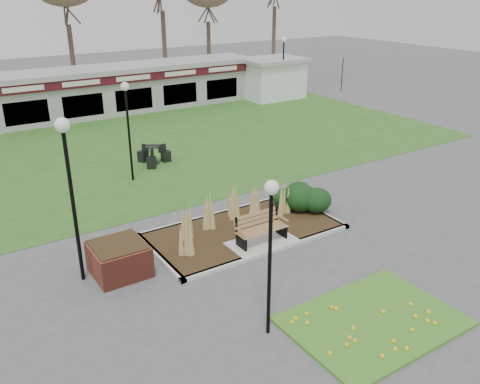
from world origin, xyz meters
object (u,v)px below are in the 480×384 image
brick_planter (119,259)px  lamp_post_near_right (271,226)px  lamp_post_mid_left (68,166)px  lamp_post_far_right (284,54)px  lamp_post_mid_right (127,110)px  patio_umbrella (341,87)px  food_pavilion (75,94)px  park_bench (260,227)px  service_hut (272,78)px  bistro_set_d (153,158)px

brick_planter → lamp_post_near_right: 5.47m
lamp_post_mid_left → lamp_post_far_right: bearing=39.5°
lamp_post_near_right → lamp_post_mid_right: lamp_post_mid_right is taller
patio_umbrella → food_pavilion: bearing=156.1°
park_bench → brick_planter: (-4.40, 0.75, -0.11)m
park_bench → service_hut: 22.32m
lamp_post_far_right → bistro_set_d: 15.69m
lamp_post_mid_left → lamp_post_mid_right: bearing=57.8°
lamp_post_far_right → bistro_set_d: size_ratio=2.75×
lamp_post_far_right → patio_umbrella: (1.85, -3.92, -1.80)m
lamp_post_mid_right → lamp_post_far_right: lamp_post_far_right is taller
service_hut → bistro_set_d: (-13.17, -8.73, -1.15)m
lamp_post_mid_left → patio_umbrella: lamp_post_mid_left is taller
lamp_post_mid_left → lamp_post_mid_right: (4.13, 6.55, -0.38)m
bistro_set_d → patio_umbrella: size_ratio=0.69×
food_pavilion → patio_umbrella: (15.53, -6.89, -0.11)m
brick_planter → bistro_set_d: bearing=60.2°
service_hut → lamp_post_mid_left: (-18.90, -16.74, 1.95)m
food_pavilion → patio_umbrella: bearing=-23.9°
park_bench → food_pavilion: 19.73m
brick_planter → food_pavilion: (4.40, 18.96, 1.00)m
lamp_post_far_right → patio_umbrella: 4.70m
patio_umbrella → bistro_set_d: bearing=-165.9°
service_hut → park_bench: bearing=-127.3°
lamp_post_near_right → lamp_post_mid_right: bearing=84.3°
bistro_set_d → park_bench: bearing=-92.1°
lamp_post_near_right → patio_umbrella: 24.47m
bistro_set_d → lamp_post_near_right: bearing=-102.1°
lamp_post_near_right → patio_umbrella: size_ratio=1.70×
food_pavilion → lamp_post_near_right: lamp_post_near_right is taller
lamp_post_far_right → lamp_post_mid_left: bearing=-140.5°
brick_planter → lamp_post_near_right: bearing=-66.1°
lamp_post_mid_right → lamp_post_far_right: 17.55m
park_bench → bistro_set_d: size_ratio=1.07×
lamp_post_near_right → bistro_set_d: 13.30m
lamp_post_mid_left → service_hut: bearing=41.5°
lamp_post_near_right → lamp_post_mid_right: size_ratio=0.94×
park_bench → patio_umbrella: (15.53, 12.83, 0.78)m
service_hut → lamp_post_mid_right: bearing=-145.4°
lamp_post_mid_right → food_pavilion: bearing=84.0°
park_bench → patio_umbrella: 20.16m
park_bench → brick_planter: bearing=170.3°
service_hut → lamp_post_far_right: (0.18, -1.00, 1.72)m
bistro_set_d → patio_umbrella: bearing=14.1°
service_hut → patio_umbrella: (2.03, -4.92, -0.09)m
lamp_post_mid_left → patio_umbrella: (20.93, 11.82, -2.04)m
park_bench → food_pavilion: bearing=90.0°
brick_planter → lamp_post_mid_left: (-1.00, 0.26, 2.93)m
lamp_post_near_right → lamp_post_mid_right: 11.37m
service_hut → patio_umbrella: bearing=-67.6°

